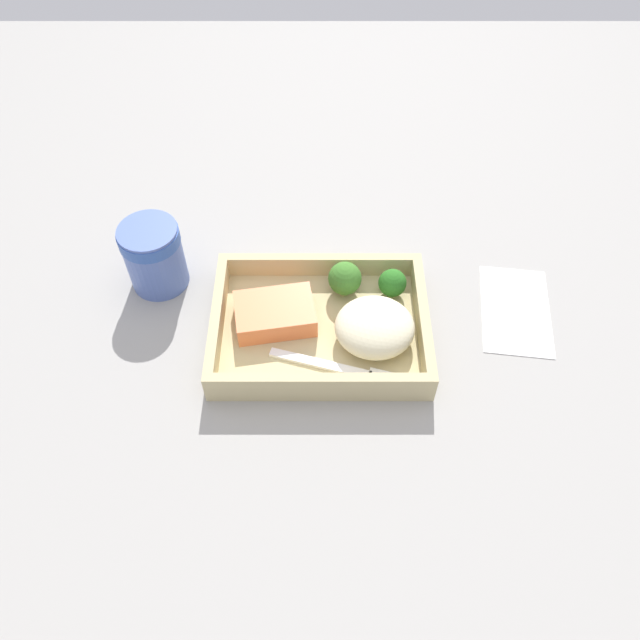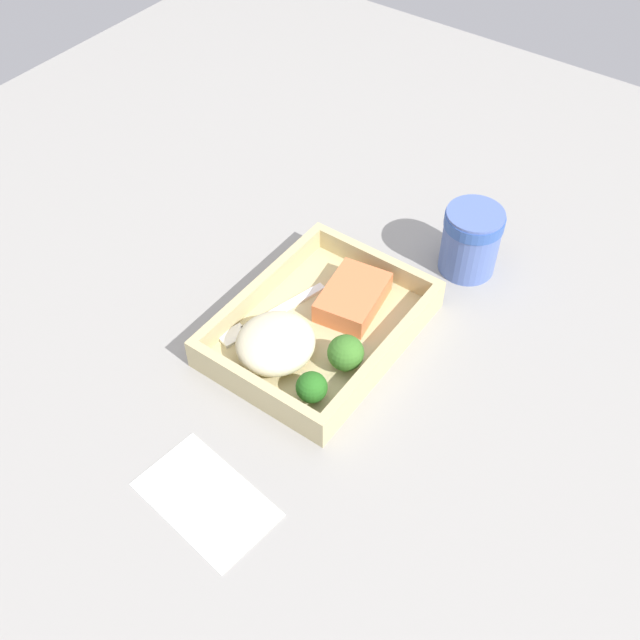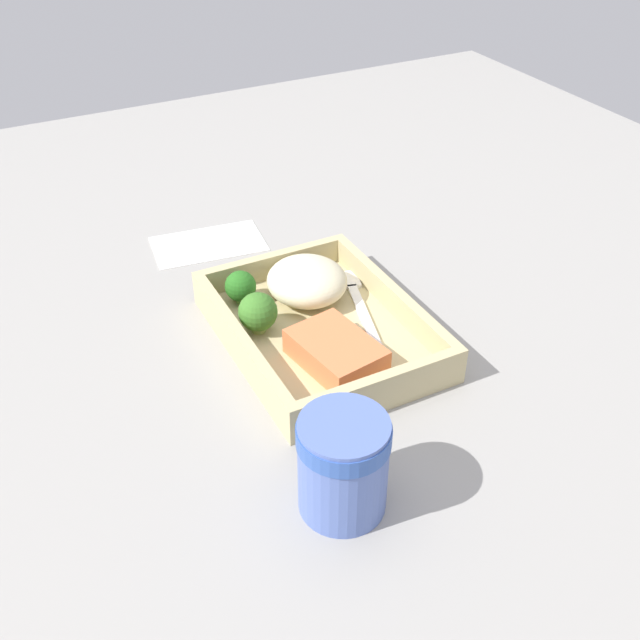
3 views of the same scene
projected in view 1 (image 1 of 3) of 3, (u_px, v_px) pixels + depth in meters
The scene contains 10 objects.
ground_plane at pixel (320, 338), 79.14cm from camera, with size 160.00×160.00×2.00cm, color gray.
takeout_tray at pixel (320, 330), 77.88cm from camera, with size 26.38×19.73×1.20cm, color tan.
tray_rim at pixel (320, 320), 76.22cm from camera, with size 26.38×19.73×3.02cm.
salmon_fillet at pixel (275, 314), 76.94cm from camera, with size 9.67×6.69×2.85cm, color #E07242.
mashed_potatoes at pixel (375, 327), 74.57cm from camera, with size 9.64×9.22×4.54cm, color beige.
broccoli_floret_1 at pixel (345, 279), 79.12cm from camera, with size 4.29×4.29×4.67cm.
broccoli_floret_2 at pixel (392, 283), 79.14cm from camera, with size 3.61×3.61×3.95cm.
fork at pixel (340, 369), 73.32cm from camera, with size 15.64×5.94×0.44cm.
paper_cup at pixel (154, 253), 79.71cm from camera, with size 7.72×7.72×9.37cm.
receipt_slip at pixel (516, 310), 80.50cm from camera, with size 8.71×14.47×0.24cm, color white.
Camera 1 is at (0.09, -46.98, 62.72)cm, focal length 35.00 mm.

